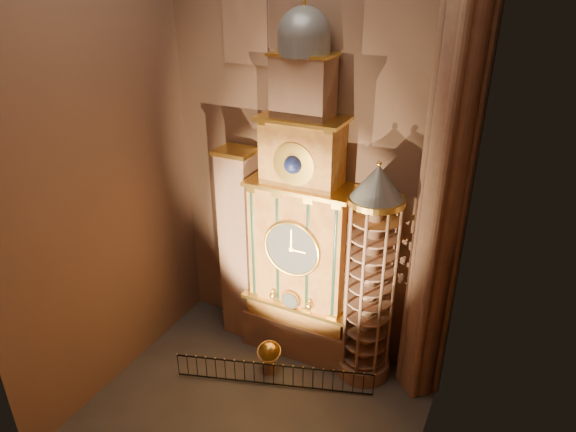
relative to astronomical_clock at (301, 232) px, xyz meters
The scene contains 11 objects.
floor 8.32m from the astronomical_clock, 90.00° to the right, with size 14.00×14.00×0.00m, color #383330.
wall_back 4.45m from the astronomical_clock, 90.00° to the left, with size 22.00×22.00×0.00m, color brown.
wall_left 9.61m from the astronomical_clock, 144.66° to the right, with size 22.00×22.00×0.00m, color brown.
wall_right 9.61m from the astronomical_clock, 35.34° to the right, with size 22.00×22.00×0.00m, color brown.
astronomical_clock is the anchor object (origin of this frame).
portrait_tower 3.73m from the astronomical_clock, behind, with size 1.80×1.60×10.20m.
stair_turret 3.78m from the astronomical_clock, ahead, with size 2.50×2.50×10.80m.
gothic_pier 7.48m from the astronomical_clock, ahead, with size 2.04×2.04×22.00m.
stained_glass_window 10.37m from the astronomical_clock, 163.43° to the left, with size 2.20×0.14×5.20m.
celestial_globe 6.14m from the astronomical_clock, 103.85° to the right, with size 1.40×1.36×1.68m.
iron_railing 6.76m from the astronomical_clock, 88.37° to the right, with size 8.78×2.89×1.23m.
Camera 1 is at (8.77, -14.19, 17.68)m, focal length 32.00 mm.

